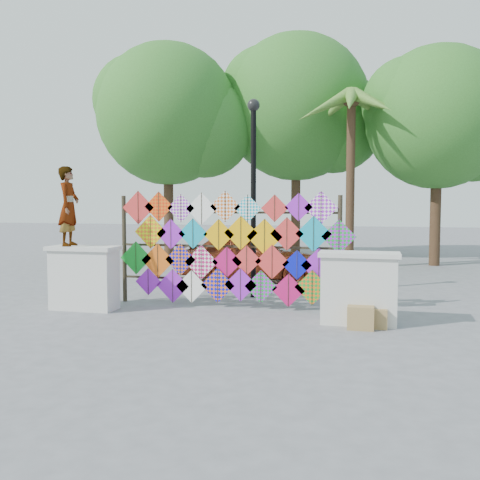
# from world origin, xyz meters

# --- Properties ---
(ground) EXTENTS (80.00, 80.00, 0.00)m
(ground) POSITION_xyz_m (0.00, 0.00, 0.00)
(ground) COLOR gray
(ground) RESTS_ON ground
(parapet_left) EXTENTS (1.40, 0.65, 1.28)m
(parapet_left) POSITION_xyz_m (-2.70, -0.20, 0.65)
(parapet_left) COLOR silver
(parapet_left) RESTS_ON ground
(parapet_right) EXTENTS (1.40, 0.65, 1.28)m
(parapet_right) POSITION_xyz_m (2.70, -0.20, 0.65)
(parapet_right) COLOR silver
(parapet_right) RESTS_ON ground
(kite_rack) EXTENTS (4.97, 0.24, 2.40)m
(kite_rack) POSITION_xyz_m (0.08, 0.72, 1.21)
(kite_rack) COLOR #2F271A
(kite_rack) RESTS_ON ground
(tree_west) EXTENTS (5.85, 5.20, 8.01)m
(tree_west) POSITION_xyz_m (-4.40, 9.03, 5.38)
(tree_west) COLOR #48311F
(tree_west) RESTS_ON ground
(tree_mid) EXTENTS (6.30, 5.60, 8.61)m
(tree_mid) POSITION_xyz_m (0.11, 11.03, 5.77)
(tree_mid) COLOR #48311F
(tree_mid) RESTS_ON ground
(tree_east) EXTENTS (5.40, 4.80, 7.42)m
(tree_east) POSITION_xyz_m (5.09, 9.53, 4.99)
(tree_east) COLOR #48311F
(tree_east) RESTS_ON ground
(palm_tree) EXTENTS (3.62, 3.62, 5.83)m
(palm_tree) POSITION_xyz_m (2.20, 8.00, 4.95)
(palm_tree) COLOR #48311F
(palm_tree) RESTS_ON ground
(vendor_woman) EXTENTS (0.47, 0.64, 1.60)m
(vendor_woman) POSITION_xyz_m (-3.01, -0.20, 2.08)
(vendor_woman) COLOR #99999E
(vendor_woman) RESTS_ON parapet_left
(sedan) EXTENTS (4.04, 1.92, 1.33)m
(sedan) POSITION_xyz_m (-0.38, 4.55, 0.67)
(sedan) COLOR #642511
(sedan) RESTS_ON ground
(lamppost) EXTENTS (0.28, 0.28, 4.46)m
(lamppost) POSITION_xyz_m (0.30, 2.00, 2.69)
(lamppost) COLOR black
(lamppost) RESTS_ON ground
(cardboard_box_near) EXTENTS (0.44, 0.40, 0.40)m
(cardboard_box_near) POSITION_xyz_m (2.75, -0.56, 0.20)
(cardboard_box_near) COLOR #99744A
(cardboard_box_near) RESTS_ON ground
(cardboard_box_far) EXTENTS (0.40, 0.37, 0.34)m
(cardboard_box_far) POSITION_xyz_m (2.99, -0.41, 0.17)
(cardboard_box_far) COLOR #99744A
(cardboard_box_far) RESTS_ON ground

